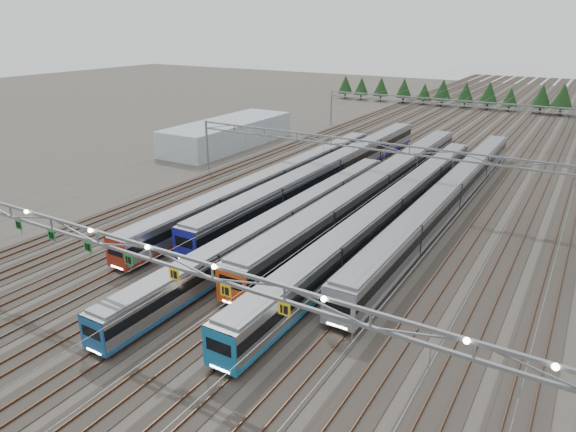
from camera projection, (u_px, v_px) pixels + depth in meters
The scene contains 13 objects.
ground at pixel (160, 340), 39.15m from camera, with size 400.00×400.00×0.00m, color #47423A.
track_bed at pixel (468, 120), 118.70m from camera, with size 54.00×260.00×5.42m.
train_a at pixel (277, 180), 71.54m from camera, with size 2.72×57.40×3.54m.
train_b at pixel (331, 170), 75.63m from camera, with size 3.01×64.02×3.92m.
train_c at pixel (283, 223), 56.89m from camera, with size 2.52×51.73×3.28m.
train_d at pixel (377, 187), 67.81m from camera, with size 3.12×64.19×4.07m.
train_e at pixel (390, 211), 59.89m from camera, with size 2.84×64.25×3.70m.
train_f at pixel (449, 196), 64.88m from camera, with size 2.93×64.57×3.82m.
gantry_near at pixel (149, 257), 36.56m from camera, with size 56.36×0.61×8.08m.
gantry_mid at pixel (368, 152), 68.91m from camera, with size 56.36×0.36×8.00m.
gantry_far at pixel (454, 107), 104.95m from camera, with size 56.36×0.36×8.00m.
west_shed at pixel (228, 133), 99.70m from camera, with size 10.00×30.00×4.82m, color #A6BAC6.
treeline at pixel (514, 96), 137.18m from camera, with size 106.40×5.60×7.02m.
Camera 1 is at (25.54, -23.40, 22.78)m, focal length 32.00 mm.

